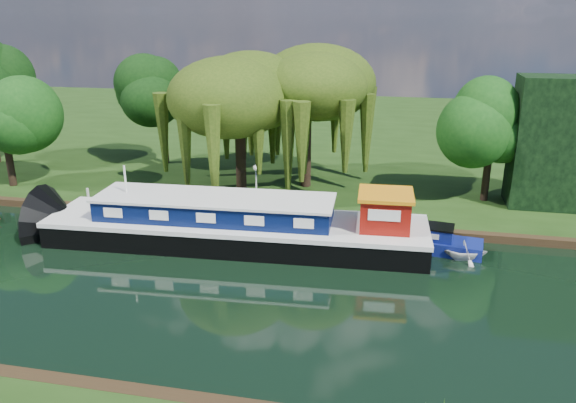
# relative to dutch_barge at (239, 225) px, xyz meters

# --- Properties ---
(ground) EXTENTS (120.00, 120.00, 0.00)m
(ground) POSITION_rel_dutch_barge_xyz_m (-0.96, -5.05, -1.07)
(ground) COLOR black
(far_bank) EXTENTS (120.00, 52.00, 0.45)m
(far_bank) POSITION_rel_dutch_barge_xyz_m (-0.96, 28.95, -0.85)
(far_bank) COLOR black
(far_bank) RESTS_ON ground
(dutch_barge) EXTENTS (20.70, 5.62, 4.33)m
(dutch_barge) POSITION_rel_dutch_barge_xyz_m (0.00, 0.00, 0.00)
(dutch_barge) COLOR black
(dutch_barge) RESTS_ON ground
(narrowboat) EXTENTS (10.46, 3.11, 1.51)m
(narrowboat) POSITION_rel_dutch_barge_xyz_m (7.69, 1.62, -0.54)
(narrowboat) COLOR navy
(narrowboat) RESTS_ON ground
(white_cruiser) EXTENTS (2.40, 2.14, 1.14)m
(white_cruiser) POSITION_rel_dutch_barge_xyz_m (11.91, 0.35, -1.07)
(white_cruiser) COLOR silver
(white_cruiser) RESTS_ON ground
(willow_left) EXTENTS (7.25, 7.25, 8.68)m
(willow_left) POSITION_rel_dutch_barge_xyz_m (-2.24, 8.18, 5.68)
(willow_left) COLOR black
(willow_left) RESTS_ON far_bank
(willow_right) EXTENTS (7.14, 7.14, 8.70)m
(willow_right) POSITION_rel_dutch_barge_xyz_m (1.93, 9.92, 5.72)
(willow_right) COLOR black
(willow_right) RESTS_ON far_bank
(tree_far_left) EXTENTS (4.51, 4.51, 7.26)m
(tree_far_left) POSITION_rel_dutch_barge_xyz_m (-18.25, 5.82, 4.36)
(tree_far_left) COLOR black
(tree_far_left) RESTS_ON far_bank
(tree_far_mid) EXTENTS (4.76, 4.76, 7.79)m
(tree_far_mid) POSITION_rel_dutch_barge_xyz_m (-10.23, 13.80, 4.76)
(tree_far_mid) COLOR black
(tree_far_mid) RESTS_ON far_bank
(tree_far_right) EXTENTS (4.14, 4.14, 6.77)m
(tree_far_right) POSITION_rel_dutch_barge_xyz_m (13.79, 9.18, 4.05)
(tree_far_right) COLOR black
(tree_far_right) RESTS_ON far_bank
(conifer_hedge) EXTENTS (6.00, 3.00, 8.00)m
(conifer_hedge) POSITION_rel_dutch_barge_xyz_m (18.04, 8.95, 3.38)
(conifer_hedge) COLOR black
(conifer_hedge) RESTS_ON far_bank
(lamppost) EXTENTS (0.36, 0.36, 2.56)m
(lamppost) POSITION_rel_dutch_barge_xyz_m (-0.46, 5.45, 1.35)
(lamppost) COLOR silver
(lamppost) RESTS_ON far_bank
(mooring_posts) EXTENTS (19.16, 0.16, 1.00)m
(mooring_posts) POSITION_rel_dutch_barge_xyz_m (-1.46, 3.35, -0.12)
(mooring_posts) COLOR silver
(mooring_posts) RESTS_ON far_bank
(reeds_near) EXTENTS (33.70, 1.50, 1.10)m
(reeds_near) POSITION_rel_dutch_barge_xyz_m (5.91, -12.63, -0.52)
(reeds_near) COLOR #1D4211
(reeds_near) RESTS_ON ground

